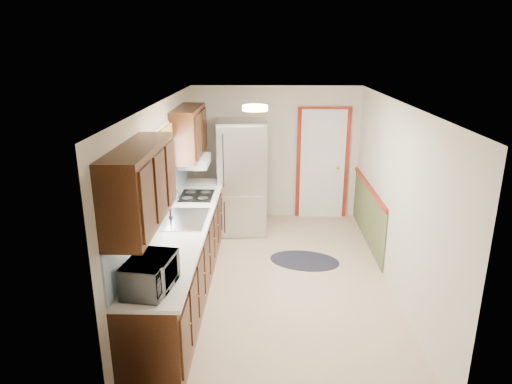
{
  "coord_description": "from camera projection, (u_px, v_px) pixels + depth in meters",
  "views": [
    {
      "loc": [
        -0.15,
        -5.61,
        3.06
      ],
      "look_at": [
        -0.3,
        0.33,
        1.15
      ],
      "focal_mm": 32.0,
      "sensor_mm": 36.0,
      "label": 1
    }
  ],
  "objects": [
    {
      "name": "room_shell",
      "position": [
        279.0,
        196.0,
        5.91
      ],
      "size": [
        3.2,
        5.2,
        2.52
      ],
      "color": "tan",
      "rests_on": "ground"
    },
    {
      "name": "cooktop",
      "position": [
        197.0,
        196.0,
        6.73
      ],
      "size": [
        0.47,
        0.57,
        0.02
      ],
      "primitive_type": "cube",
      "color": "black",
      "rests_on": "kitchen_run"
    },
    {
      "name": "back_wall_trim",
      "position": [
        332.0,
        174.0,
        8.08
      ],
      "size": [
        1.12,
        2.3,
        2.08
      ],
      "color": "maroon",
      "rests_on": "ground"
    },
    {
      "name": "refrigerator",
      "position": [
        242.0,
        177.0,
        7.66
      ],
      "size": [
        0.84,
        0.82,
        1.91
      ],
      "rotation": [
        0.0,
        0.0,
        0.07
      ],
      "color": "#B7B7BC",
      "rests_on": "ground"
    },
    {
      "name": "ceiling_fixture",
      "position": [
        255.0,
        108.0,
        5.37
      ],
      "size": [
        0.3,
        0.3,
        0.06
      ],
      "primitive_type": "cylinder",
      "color": "#FFD88C",
      "rests_on": "room_shell"
    },
    {
      "name": "kitchen_run",
      "position": [
        181.0,
        232.0,
        5.78
      ],
      "size": [
        0.63,
        4.0,
        2.2
      ],
      "color": "black",
      "rests_on": "ground"
    },
    {
      "name": "rug",
      "position": [
        304.0,
        261.0,
        6.79
      ],
      "size": [
        1.15,
        0.87,
        0.01
      ],
      "primitive_type": "ellipsoid",
      "rotation": [
        0.0,
        0.0,
        -0.22
      ],
      "color": "black",
      "rests_on": "ground"
    },
    {
      "name": "microwave",
      "position": [
        150.0,
        271.0,
        4.1
      ],
      "size": [
        0.38,
        0.59,
        0.37
      ],
      "primitive_type": "imported",
      "rotation": [
        0.0,
        0.0,
        1.42
      ],
      "color": "white",
      "rests_on": "kitchen_run"
    }
  ]
}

